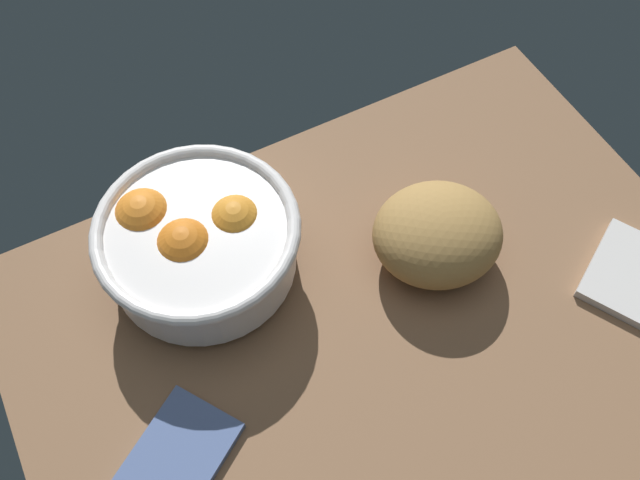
% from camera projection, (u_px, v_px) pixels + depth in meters
% --- Properties ---
extents(ground_plane, '(0.82, 0.58, 0.03)m').
position_uv_depth(ground_plane, '(374.00, 323.00, 0.82)').
color(ground_plane, '#855F42').
extents(fruit_bowl, '(0.24, 0.24, 0.10)m').
position_uv_depth(fruit_bowl, '(197.00, 241.00, 0.79)').
color(fruit_bowl, white).
rests_on(fruit_bowl, ground).
extents(bread_loaf, '(0.19, 0.18, 0.10)m').
position_uv_depth(bread_loaf, '(437.00, 234.00, 0.81)').
color(bread_loaf, '#AD8247').
rests_on(bread_loaf, ground).
extents(napkin_folded, '(0.16, 0.15, 0.01)m').
position_uv_depth(napkin_folded, '(175.00, 461.00, 0.72)').
color(napkin_folded, '#53699B').
rests_on(napkin_folded, ground).
extents(napkin_spare, '(0.15, 0.14, 0.01)m').
position_uv_depth(napkin_spare, '(629.00, 273.00, 0.83)').
color(napkin_spare, silver).
rests_on(napkin_spare, ground).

